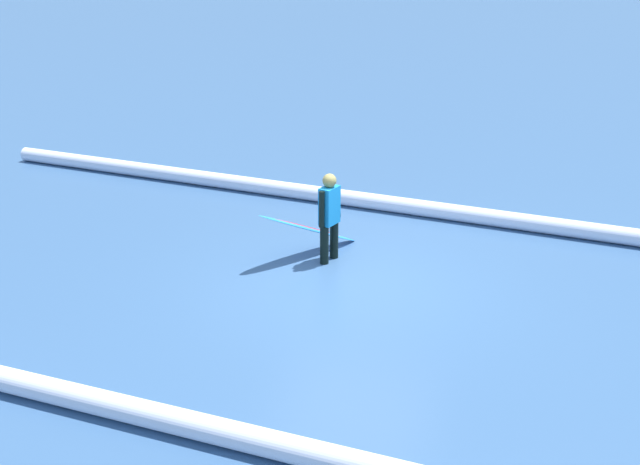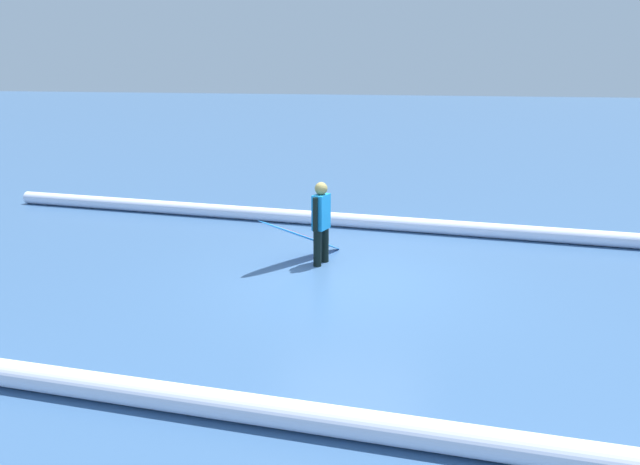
{
  "view_description": "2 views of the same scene",
  "coord_description": "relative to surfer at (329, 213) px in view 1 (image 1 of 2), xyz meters",
  "views": [
    {
      "loc": [
        -3.04,
        10.21,
        5.11
      ],
      "look_at": [
        0.27,
        0.84,
        1.11
      ],
      "focal_mm": 43.67,
      "sensor_mm": 36.0,
      "label": 1
    },
    {
      "loc": [
        -1.55,
        8.98,
        3.35
      ],
      "look_at": [
        0.33,
        0.81,
        1.0
      ],
      "focal_mm": 33.18,
      "sensor_mm": 36.0,
      "label": 2
    }
  ],
  "objects": [
    {
      "name": "ground_plane",
      "position": [
        -0.65,
        0.66,
        -0.81
      ],
      "size": [
        129.36,
        129.36,
        0.0
      ],
      "primitive_type": "plane",
      "color": "#375B87"
    },
    {
      "name": "surfer",
      "position": [
        0.0,
        0.0,
        0.0
      ],
      "size": [
        0.28,
        0.59,
        1.46
      ],
      "rotation": [
        0.0,
        0.0,
        4.45
      ],
      "color": "black",
      "rests_on": "ground_plane"
    },
    {
      "name": "surfboard",
      "position": [
        0.38,
        -0.1,
        -0.35
      ],
      "size": [
        1.29,
        1.83,
        0.96
      ],
      "color": "#268CE5",
      "rests_on": "ground_plane"
    },
    {
      "name": "wave_crest_foreground",
      "position": [
        -3.11,
        -2.38,
        -0.66
      ],
      "size": [
        22.93,
        1.56,
        0.3
      ],
      "primitive_type": "cylinder",
      "rotation": [
        0.0,
        1.57,
        -0.05
      ],
      "color": "white",
      "rests_on": "ground_plane"
    },
    {
      "name": "wave_crest_midground",
      "position": [
        1.7,
        4.81,
        -0.67
      ],
      "size": [
        24.77,
        0.86,
        0.29
      ],
      "primitive_type": "cylinder",
      "rotation": [
        0.0,
        1.57,
        -0.02
      ],
      "color": "white",
      "rests_on": "ground_plane"
    }
  ]
}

